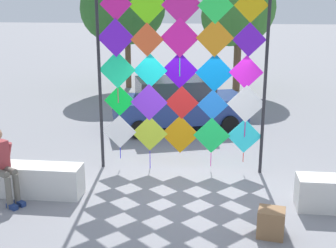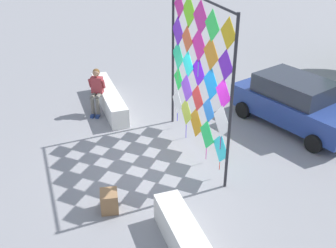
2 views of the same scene
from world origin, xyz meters
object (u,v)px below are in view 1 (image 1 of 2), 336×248
Objects in this scene: parked_car at (178,103)px; tree_palm_like at (122,7)px; cardboard_box_large at (271,223)px; tree_far_right at (237,9)px; kite_display_rack at (181,68)px; seated_vendor at (2,160)px.

tree_palm_like is at bearing 116.23° from parked_car.
tree_palm_like is at bearing 112.53° from cardboard_box_large.
tree_palm_like is at bearing -178.52° from tree_far_right.
parked_car is 6.45m from cardboard_box_large.
kite_display_rack is 9.37m from tree_far_right.
seated_vendor is 12.40m from tree_far_right.
tree_far_right reaches higher than seated_vendor.
kite_display_rack is 0.99× the size of parked_car.
parked_car is (2.76, 5.41, -0.11)m from seated_vendor.
tree_palm_like is (-3.19, 9.08, 1.08)m from kite_display_rack.
kite_display_rack is 4.01m from seated_vendor.
tree_palm_like is (-2.83, 5.74, 2.63)m from parked_car.
tree_far_right is (1.44, 9.20, 1.00)m from kite_display_rack.
parked_car is at bearing 108.84° from cardboard_box_large.
tree_palm_like reaches higher than seated_vendor.
tree_far_right is (-0.27, 11.94, 3.07)m from cardboard_box_large.
tree_palm_like is (-0.07, 11.16, 2.52)m from seated_vendor.
tree_far_right reaches higher than kite_display_rack.
parked_car is 0.82× the size of tree_palm_like.
cardboard_box_large is 12.33m from tree_far_right.
seated_vendor is at bearing -116.98° from parked_car.
cardboard_box_large is at bearing -7.87° from seated_vendor.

